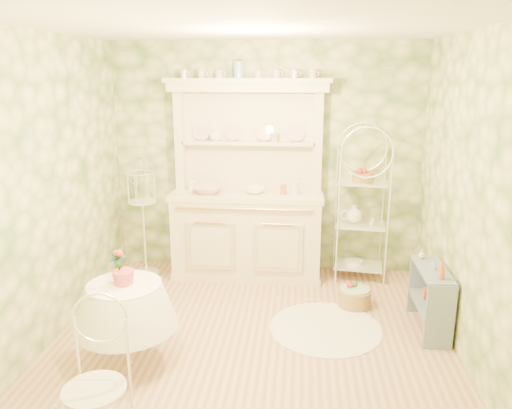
# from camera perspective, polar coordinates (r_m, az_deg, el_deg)

# --- Properties ---
(floor) EXTENTS (3.60, 3.60, 0.00)m
(floor) POSITION_cam_1_polar(r_m,az_deg,el_deg) (4.69, -0.58, -15.35)
(floor) COLOR tan
(floor) RESTS_ON ground
(ceiling) EXTENTS (3.60, 3.60, 0.00)m
(ceiling) POSITION_cam_1_polar(r_m,az_deg,el_deg) (4.05, -0.68, 19.71)
(ceiling) COLOR white
(ceiling) RESTS_ON floor
(wall_left) EXTENTS (3.60, 3.60, 0.00)m
(wall_left) POSITION_cam_1_polar(r_m,az_deg,el_deg) (4.70, -23.03, 1.29)
(wall_left) COLOR beige
(wall_left) RESTS_ON floor
(wall_right) EXTENTS (3.60, 3.60, 0.00)m
(wall_right) POSITION_cam_1_polar(r_m,az_deg,el_deg) (4.37, 23.56, 0.27)
(wall_right) COLOR beige
(wall_right) RESTS_ON floor
(wall_back) EXTENTS (3.60, 3.60, 0.00)m
(wall_back) POSITION_cam_1_polar(r_m,az_deg,el_deg) (5.92, 1.15, 5.14)
(wall_back) COLOR beige
(wall_back) RESTS_ON floor
(wall_front) EXTENTS (3.60, 3.60, 0.00)m
(wall_front) POSITION_cam_1_polar(r_m,az_deg,el_deg) (2.48, -4.90, -9.40)
(wall_front) COLOR beige
(wall_front) RESTS_ON floor
(kitchen_dresser) EXTENTS (1.87, 0.61, 2.29)m
(kitchen_dresser) POSITION_cam_1_polar(r_m,az_deg,el_deg) (5.70, -1.07, 2.66)
(kitchen_dresser) COLOR #F7E8CF
(kitchen_dresser) RESTS_ON floor
(bakers_rack) EXTENTS (0.58, 0.44, 1.71)m
(bakers_rack) POSITION_cam_1_polar(r_m,az_deg,el_deg) (5.83, 11.95, -0.33)
(bakers_rack) COLOR white
(bakers_rack) RESTS_ON floor
(side_shelf) EXTENTS (0.31, 0.67, 0.56)m
(side_shelf) POSITION_cam_1_polar(r_m,az_deg,el_deg) (5.02, 19.25, -10.48)
(side_shelf) COLOR #7285A1
(side_shelf) RESTS_ON floor
(round_table) EXTENTS (0.59, 0.59, 0.61)m
(round_table) POSITION_cam_1_polar(r_m,az_deg,el_deg) (4.37, -14.48, -13.70)
(round_table) COLOR white
(round_table) RESTS_ON floor
(cafe_chair) EXTENTS (0.40, 0.40, 0.77)m
(cafe_chair) POSITION_cam_1_polar(r_m,az_deg,el_deg) (3.50, -17.92, -20.34)
(cafe_chair) COLOR white
(cafe_chair) RESTS_ON floor
(birdcage_stand) EXTENTS (0.36, 0.36, 1.34)m
(birdcage_stand) POSITION_cam_1_polar(r_m,az_deg,el_deg) (5.96, -12.74, -1.89)
(birdcage_stand) COLOR white
(birdcage_stand) RESTS_ON floor
(floor_basket) EXTENTS (0.43, 0.43, 0.24)m
(floor_basket) POSITION_cam_1_polar(r_m,az_deg,el_deg) (5.35, 11.20, -10.13)
(floor_basket) COLOR #A37E49
(floor_basket) RESTS_ON floor
(lace_rug) EXTENTS (1.25, 1.25, 0.01)m
(lace_rug) POSITION_cam_1_polar(r_m,az_deg,el_deg) (4.93, 7.95, -13.80)
(lace_rug) COLOR white
(lace_rug) RESTS_ON floor
(bowl_floral) EXTENTS (0.35, 0.35, 0.08)m
(bowl_floral) POSITION_cam_1_polar(r_m,az_deg,el_deg) (5.75, -5.49, 1.38)
(bowl_floral) COLOR white
(bowl_floral) RESTS_ON kitchen_dresser
(bowl_white) EXTENTS (0.29, 0.29, 0.07)m
(bowl_white) POSITION_cam_1_polar(r_m,az_deg,el_deg) (5.71, -0.09, 1.37)
(bowl_white) COLOR white
(bowl_white) RESTS_ON kitchen_dresser
(cup_left) EXTENTS (0.17, 0.17, 0.10)m
(cup_left) POSITION_cam_1_polar(r_m,az_deg,el_deg) (5.83, -4.68, 7.53)
(cup_left) COLOR white
(cup_left) RESTS_ON kitchen_dresser
(cup_right) EXTENTS (0.13, 0.13, 0.10)m
(cup_right) POSITION_cam_1_polar(r_m,az_deg,el_deg) (5.75, 2.13, 7.47)
(cup_right) COLOR white
(cup_right) RESTS_ON kitchen_dresser
(potted_geranium) EXTENTS (0.18, 0.15, 0.28)m
(potted_geranium) POSITION_cam_1_polar(r_m,az_deg,el_deg) (4.17, -15.47, -6.91)
(potted_geranium) COLOR #3F7238
(potted_geranium) RESTS_ON round_table
(bottle_amber) EXTENTS (0.07, 0.07, 0.15)m
(bottle_amber) POSITION_cam_1_polar(r_m,az_deg,el_deg) (4.66, 20.46, -7.22)
(bottle_amber) COLOR #BF5F31
(bottle_amber) RESTS_ON side_shelf
(bottle_blue) EXTENTS (0.06, 0.06, 0.10)m
(bottle_blue) POSITION_cam_1_polar(r_m,az_deg,el_deg) (4.86, 19.58, -6.58)
(bottle_blue) COLOR #88A9DE
(bottle_blue) RESTS_ON side_shelf
(bottle_glass) EXTENTS (0.08, 0.08, 0.09)m
(bottle_glass) POSITION_cam_1_polar(r_m,az_deg,el_deg) (5.10, 18.40, -5.52)
(bottle_glass) COLOR silver
(bottle_glass) RESTS_ON side_shelf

